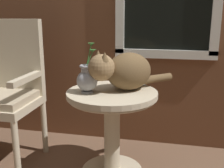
{
  "coord_description": "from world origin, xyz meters",
  "views": [
    {
      "loc": [
        0.46,
        -1.48,
        1.11
      ],
      "look_at": [
        0.1,
        0.23,
        0.66
      ],
      "focal_mm": 43.85,
      "sensor_mm": 36.0,
      "label": 1
    }
  ],
  "objects_px": {
    "wicker_side_table": "(112,117)",
    "cat": "(124,71)",
    "wicker_chair": "(5,86)",
    "pewter_vase_with_ivy": "(87,79)"
  },
  "relations": [
    {
      "from": "wicker_chair",
      "to": "cat",
      "type": "xyz_separation_m",
      "value": [
        0.91,
        -0.02,
        0.16
      ]
    },
    {
      "from": "cat",
      "to": "wicker_side_table",
      "type": "bearing_deg",
      "value": -148.19
    },
    {
      "from": "wicker_side_table",
      "to": "cat",
      "type": "xyz_separation_m",
      "value": [
        0.07,
        0.05,
        0.31
      ]
    },
    {
      "from": "wicker_side_table",
      "to": "wicker_chair",
      "type": "xyz_separation_m",
      "value": [
        -0.84,
        0.07,
        0.15
      ]
    },
    {
      "from": "wicker_side_table",
      "to": "cat",
      "type": "height_order",
      "value": "cat"
    },
    {
      "from": "wicker_side_table",
      "to": "cat",
      "type": "relative_size",
      "value": 1.16
    },
    {
      "from": "cat",
      "to": "pewter_vase_with_ivy",
      "type": "relative_size",
      "value": 1.65
    },
    {
      "from": "wicker_side_table",
      "to": "pewter_vase_with_ivy",
      "type": "bearing_deg",
      "value": -157.01
    },
    {
      "from": "wicker_side_table",
      "to": "pewter_vase_with_ivy",
      "type": "distance_m",
      "value": 0.32
    },
    {
      "from": "wicker_chair",
      "to": "cat",
      "type": "relative_size",
      "value": 2.03
    }
  ]
}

